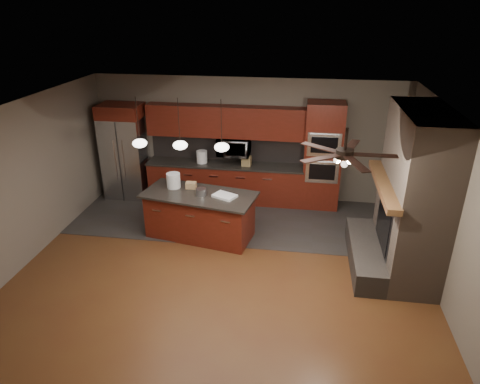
% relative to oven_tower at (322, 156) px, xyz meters
% --- Properties ---
extents(ground, '(7.00, 7.00, 0.00)m').
position_rel_oven_tower_xyz_m(ground, '(-1.70, -2.69, -1.19)').
color(ground, '#58361A').
rests_on(ground, ground).
extents(ceiling, '(7.00, 6.00, 0.02)m').
position_rel_oven_tower_xyz_m(ceiling, '(-1.70, -2.69, 1.61)').
color(ceiling, white).
rests_on(ceiling, back_wall).
extents(back_wall, '(7.00, 0.02, 2.80)m').
position_rel_oven_tower_xyz_m(back_wall, '(-1.70, 0.31, 0.21)').
color(back_wall, '#665C52').
rests_on(back_wall, ground).
extents(right_wall, '(0.02, 6.00, 2.80)m').
position_rel_oven_tower_xyz_m(right_wall, '(1.80, -2.69, 0.21)').
color(right_wall, '#665C52').
rests_on(right_wall, ground).
extents(left_wall, '(0.02, 6.00, 2.80)m').
position_rel_oven_tower_xyz_m(left_wall, '(-5.20, -2.69, 0.21)').
color(left_wall, '#665C52').
rests_on(left_wall, ground).
extents(slate_tile_patch, '(7.00, 2.40, 0.01)m').
position_rel_oven_tower_xyz_m(slate_tile_patch, '(-1.70, -0.89, -1.19)').
color(slate_tile_patch, '#2F2C2A').
rests_on(slate_tile_patch, ground).
extents(fireplace_column, '(1.30, 2.10, 2.80)m').
position_rel_oven_tower_xyz_m(fireplace_column, '(1.34, -2.29, 0.11)').
color(fireplace_column, '#726051').
rests_on(fireplace_column, ground).
extents(back_cabinetry, '(3.59, 0.64, 2.20)m').
position_rel_oven_tower_xyz_m(back_cabinetry, '(-2.18, 0.05, -0.30)').
color(back_cabinetry, '#601B11').
rests_on(back_cabinetry, ground).
extents(oven_tower, '(0.80, 0.63, 2.38)m').
position_rel_oven_tower_xyz_m(oven_tower, '(0.00, 0.00, 0.00)').
color(oven_tower, '#601B11').
rests_on(oven_tower, ground).
extents(microwave, '(0.73, 0.41, 0.50)m').
position_rel_oven_tower_xyz_m(microwave, '(-1.98, 0.06, 0.11)').
color(microwave, silver).
rests_on(microwave, back_cabinetry).
extents(refrigerator, '(0.95, 0.75, 2.20)m').
position_rel_oven_tower_xyz_m(refrigerator, '(-4.52, -0.07, -0.09)').
color(refrigerator, silver).
rests_on(refrigerator, ground).
extents(kitchen_island, '(2.31, 1.36, 0.92)m').
position_rel_oven_tower_xyz_m(kitchen_island, '(-2.36, -1.75, -0.73)').
color(kitchen_island, '#601B11').
rests_on(kitchen_island, ground).
extents(white_bucket, '(0.37, 0.37, 0.29)m').
position_rel_oven_tower_xyz_m(white_bucket, '(-2.93, -1.52, -0.13)').
color(white_bucket, white).
rests_on(white_bucket, kitchen_island).
extents(paint_can, '(0.24, 0.24, 0.13)m').
position_rel_oven_tower_xyz_m(paint_can, '(-2.30, -1.80, -0.21)').
color(paint_can, '#9D9DA1').
rests_on(paint_can, kitchen_island).
extents(paint_tray, '(0.50, 0.45, 0.04)m').
position_rel_oven_tower_xyz_m(paint_tray, '(-1.85, -1.81, -0.25)').
color(paint_tray, white).
rests_on(paint_tray, kitchen_island).
extents(cardboard_box, '(0.20, 0.15, 0.13)m').
position_rel_oven_tower_xyz_m(cardboard_box, '(-2.57, -1.51, -0.21)').
color(cardboard_box, tan).
rests_on(cardboard_box, kitchen_island).
extents(counter_bucket, '(0.32, 0.32, 0.28)m').
position_rel_oven_tower_xyz_m(counter_bucket, '(-2.71, 0.01, -0.15)').
color(counter_bucket, white).
rests_on(counter_bucket, back_cabinetry).
extents(counter_box, '(0.22, 0.18, 0.23)m').
position_rel_oven_tower_xyz_m(counter_box, '(-1.67, -0.04, -0.18)').
color(counter_box, olive).
rests_on(counter_box, back_cabinetry).
extents(pendant_left, '(0.26, 0.26, 0.92)m').
position_rel_oven_tower_xyz_m(pendant_left, '(-3.35, -1.99, 0.77)').
color(pendant_left, black).
rests_on(pendant_left, ceiling).
extents(pendant_center, '(0.26, 0.26, 0.92)m').
position_rel_oven_tower_xyz_m(pendant_center, '(-2.60, -1.99, 0.77)').
color(pendant_center, black).
rests_on(pendant_center, ceiling).
extents(pendant_right, '(0.26, 0.26, 0.92)m').
position_rel_oven_tower_xyz_m(pendant_right, '(-1.85, -1.99, 0.77)').
color(pendant_right, black).
rests_on(pendant_right, ceiling).
extents(ceiling_fan, '(1.27, 1.33, 0.41)m').
position_rel_oven_tower_xyz_m(ceiling_fan, '(0.10, -3.49, 1.27)').
color(ceiling_fan, black).
rests_on(ceiling_fan, ceiling).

